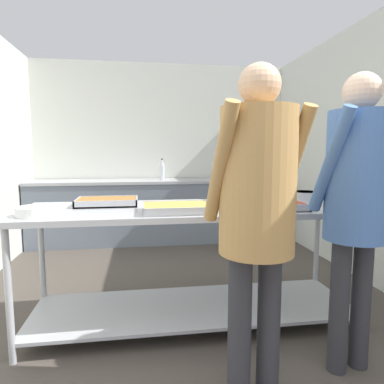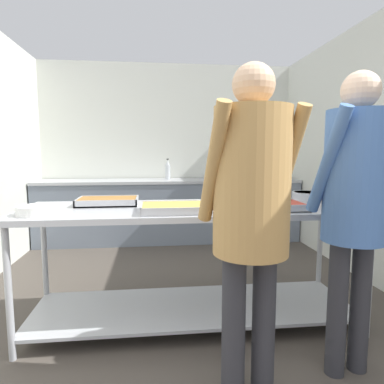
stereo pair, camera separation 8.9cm
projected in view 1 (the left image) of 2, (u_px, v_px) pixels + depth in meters
name	position (u px, v px, depth m)	size (l,w,h in m)	color
wall_rear	(162.00, 151.00, 5.32)	(3.93, 0.06, 2.65)	silver
wall_right	(362.00, 151.00, 3.54)	(0.06, 4.34, 2.65)	silver
back_counter	(164.00, 210.00, 5.06)	(3.77, 0.65, 0.91)	slate
serving_counter	(194.00, 245.00, 2.59)	(2.50, 0.82, 0.91)	#ADAFB5
plate_stack	(38.00, 211.00, 2.20)	(0.27, 0.27, 0.06)	white
serving_tray_greens	(107.00, 202.00, 2.64)	(0.46, 0.31, 0.05)	#ADAFB5
serving_tray_vegetables	(176.00, 208.00, 2.34)	(0.46, 0.34, 0.05)	#ADAFB5
broccoli_bowl	(224.00, 204.00, 2.49)	(0.18, 0.18, 0.09)	silver
serving_tray_roast	(273.00, 206.00, 2.45)	(0.43, 0.31, 0.05)	#ADAFB5
sauce_pan	(305.00, 195.00, 2.91)	(0.39, 0.25, 0.07)	#ADAFB5
guest_serving_left	(257.00, 200.00, 1.73)	(0.52, 0.40, 1.74)	#2D2D33
guest_serving_right	(357.00, 191.00, 1.97)	(0.48, 0.39, 1.75)	#2D2D33
water_bottle	(162.00, 170.00, 5.04)	(0.08, 0.08, 0.31)	silver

